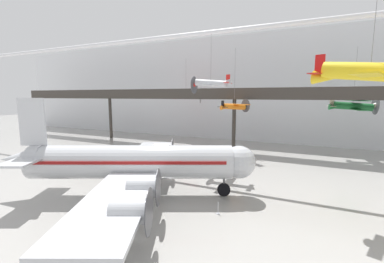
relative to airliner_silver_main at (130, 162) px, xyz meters
name	(u,v)px	position (x,y,z in m)	size (l,w,h in m)	color
ground_plane	(131,217)	(2.89, -3.77, -3.48)	(260.00, 260.00, 0.00)	#9E9B96
hangar_back_wall	(248,88)	(2.89, 38.17, 8.18)	(140.00, 3.00, 23.31)	silver
mezzanine_walkway	(233,98)	(2.89, 26.20, 6.20)	(110.00, 3.20, 11.40)	#38332D
ceiling_truss_beam	(205,33)	(2.89, 12.55, 14.71)	(120.00, 0.60, 0.60)	silver
airliner_silver_main	(130,162)	(0.00, 0.00, 0.00)	(23.85, 28.03, 9.85)	silver
suspended_plane_silver_racer	(211,83)	(3.94, 11.87, 8.16)	(5.21, 6.38, 7.51)	silver
suspended_plane_red_highwing	(186,96)	(-8.23, 29.23, 6.53)	(6.93, 7.77, 9.35)	red
suspended_plane_orange_highwing	(234,106)	(4.40, 21.72, 4.83)	(5.67, 5.30, 10.43)	orange
suspended_plane_yellow_lowwing	(370,72)	(19.86, 3.40, 8.34)	(8.39, 9.87, 7.41)	yellow
suspended_plane_green_biplane	(353,106)	(22.08, 28.63, 4.94)	(7.09, 8.61, 10.63)	#1E6B33
stanchion_barrier	(218,210)	(9.29, -0.06, -3.15)	(0.36, 0.36, 1.08)	#B2B5BA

